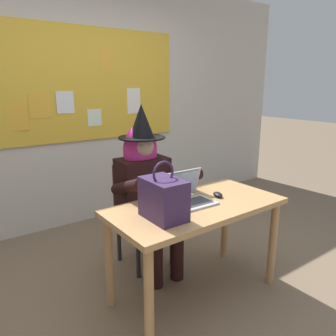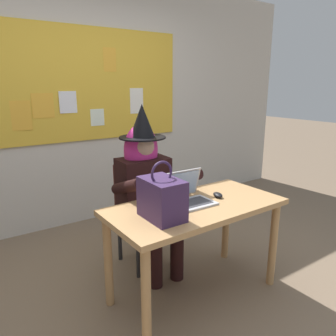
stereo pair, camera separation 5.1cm
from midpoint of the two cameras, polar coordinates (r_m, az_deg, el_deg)
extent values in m
plane|color=#75604C|center=(2.59, 1.55, -22.49)|extent=(24.00, 24.00, 0.00)
cube|color=beige|center=(3.75, -16.21, 10.91)|extent=(6.15, 0.10, 2.71)
cube|color=gold|center=(3.68, -16.09, 13.89)|extent=(2.40, 0.02, 1.20)
cube|color=gold|center=(3.56, -21.98, 10.10)|extent=(0.22, 0.00, 0.25)
cube|color=white|center=(3.64, -17.68, 10.96)|extent=(0.23, 0.02, 0.23)
cube|color=gold|center=(3.52, -25.58, 8.25)|extent=(0.23, 0.02, 0.29)
cube|color=gold|center=(3.81, -11.10, 18.21)|extent=(0.15, 0.01, 0.25)
cube|color=white|center=(3.95, -6.58, 11.64)|extent=(0.20, 0.01, 0.30)
cube|color=white|center=(3.75, -13.16, 8.65)|extent=(0.16, 0.01, 0.19)
cube|color=tan|center=(2.34, 4.40, -6.79)|extent=(1.29, 0.66, 0.04)
cylinder|color=tan|center=(2.03, -4.15, -22.18)|extent=(0.06, 0.06, 0.69)
cylinder|color=tan|center=(2.73, 17.41, -12.54)|extent=(0.06, 0.06, 0.69)
cylinder|color=tan|center=(2.41, -10.96, -15.97)|extent=(0.06, 0.06, 0.69)
cylinder|color=tan|center=(3.03, 9.51, -9.31)|extent=(0.06, 0.06, 0.69)
cube|color=#4C1E19|center=(2.87, -4.66, -8.94)|extent=(0.42, 0.42, 0.04)
cube|color=#4C1E19|center=(2.93, -6.67, -3.31)|extent=(0.38, 0.04, 0.45)
cylinder|color=#262628|center=(2.92, 0.14, -13.24)|extent=(0.04, 0.04, 0.40)
cylinder|color=#262628|center=(2.76, -5.82, -15.09)|extent=(0.04, 0.04, 0.40)
cylinder|color=#262628|center=(3.17, -3.50, -10.87)|extent=(0.04, 0.04, 0.40)
cylinder|color=#262628|center=(3.02, -9.10, -12.37)|extent=(0.04, 0.04, 0.40)
cylinder|color=black|center=(2.72, 1.03, -14.90)|extent=(0.11, 0.11, 0.44)
cylinder|color=black|center=(2.63, -2.74, -16.05)|extent=(0.11, 0.11, 0.44)
cylinder|color=black|center=(2.74, -0.93, -8.90)|extent=(0.17, 0.43, 0.15)
cylinder|color=black|center=(2.65, -4.66, -9.81)|extent=(0.17, 0.43, 0.15)
cube|color=black|center=(2.78, -4.99, -3.51)|extent=(0.43, 0.28, 0.52)
cylinder|color=black|center=(2.68, 1.99, -1.59)|extent=(0.11, 0.47, 0.24)
cylinder|color=black|center=(2.45, -7.70, -3.34)|extent=(0.11, 0.47, 0.24)
sphere|color=#D1A889|center=(2.69, -5.16, 3.79)|extent=(0.20, 0.20, 0.20)
ellipsoid|color=#D82D8C|center=(2.73, -5.43, 3.06)|extent=(0.31, 0.23, 0.44)
cylinder|color=black|center=(2.68, -5.20, 5.37)|extent=(0.39, 0.39, 0.01)
cone|color=black|center=(2.66, -5.26, 8.26)|extent=(0.21, 0.21, 0.27)
cube|color=#B7B7BC|center=(2.33, 3.77, -6.24)|extent=(0.32, 0.23, 0.01)
cube|color=#333338|center=(2.32, 3.78, -6.05)|extent=(0.27, 0.16, 0.00)
cube|color=#B7B7BC|center=(2.40, 1.76, -2.75)|extent=(0.32, 0.07, 0.21)
cube|color=#99B7E0|center=(2.39, 1.89, -2.86)|extent=(0.28, 0.06, 0.19)
ellipsoid|color=black|center=(2.50, 8.18, -4.65)|extent=(0.09, 0.12, 0.03)
cube|color=#38234C|center=(2.05, -1.53, -5.48)|extent=(0.20, 0.30, 0.26)
torus|color=#38234C|center=(2.00, -1.56, -0.89)|extent=(0.16, 0.02, 0.16)
camera|label=1|loc=(0.03, -90.59, -0.15)|focal=34.65mm
camera|label=2|loc=(0.03, 89.41, 0.15)|focal=34.65mm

